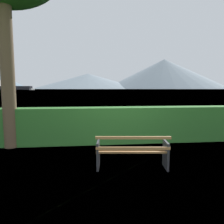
{
  "coord_description": "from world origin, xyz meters",
  "views": [
    {
      "loc": [
        -1.07,
        -5.06,
        1.98
      ],
      "look_at": [
        0.0,
        4.41,
        0.91
      ],
      "focal_mm": 34.14,
      "sensor_mm": 36.0,
      "label": 1
    }
  ],
  "objects": [
    {
      "name": "ground_plane",
      "position": [
        0.0,
        0.0,
        0.0
      ],
      "size": [
        1400.0,
        1400.0,
        0.0
      ],
      "primitive_type": "plane",
      "color": "#4C6B33"
    },
    {
      "name": "water_surface",
      "position": [
        0.0,
        307.03,
        0.0
      ],
      "size": [
        620.0,
        620.0,
        0.0
      ],
      "primitive_type": "plane",
      "color": "#7A99A8",
      "rests_on": "ground_plane"
    },
    {
      "name": "park_bench",
      "position": [
        -0.01,
        -0.06,
        0.43
      ],
      "size": [
        1.81,
        0.77,
        0.87
      ],
      "color": "#A0703F",
      "rests_on": "ground_plane"
    },
    {
      "name": "hedge_row",
      "position": [
        0.0,
        2.54,
        0.65
      ],
      "size": [
        13.94,
        0.71,
        1.29
      ],
      "primitive_type": "cube",
      "color": "#2D6B28",
      "rests_on": "ground_plane"
    },
    {
      "name": "cargo_ship_large",
      "position": [
        -109.55,
        294.98,
        4.08
      ],
      "size": [
        60.48,
        20.33,
        14.59
      ],
      "color": "#232328",
      "rests_on": "water_surface"
    },
    {
      "name": "fishing_boat_near",
      "position": [
        -64.2,
        248.22,
        0.66
      ],
      "size": [
        5.0,
        7.0,
        1.77
      ],
      "color": "silver",
      "rests_on": "water_surface"
    },
    {
      "name": "distant_hills",
      "position": [
        -21.57,
        591.81,
        36.78
      ],
      "size": [
        857.69,
        343.54,
        82.54
      ],
      "color": "slate",
      "rests_on": "ground_plane"
    }
  ]
}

